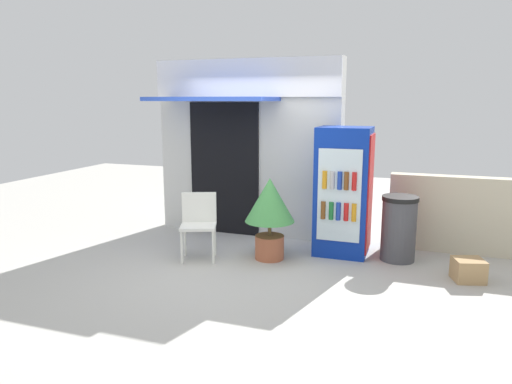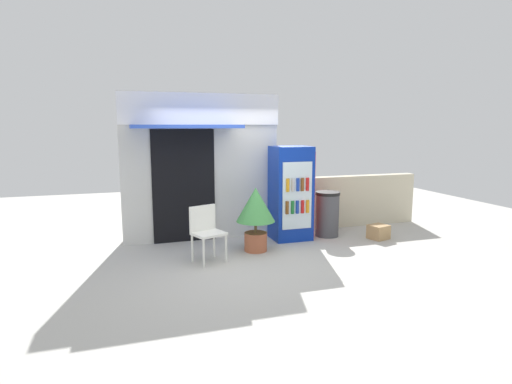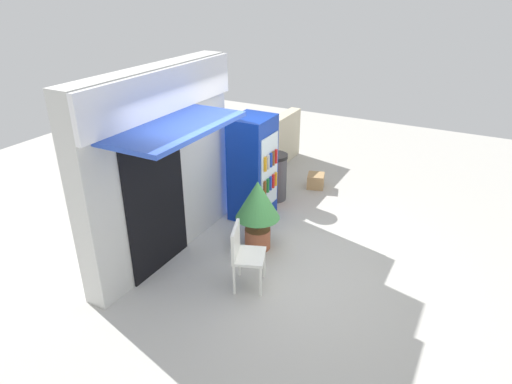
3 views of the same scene
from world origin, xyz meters
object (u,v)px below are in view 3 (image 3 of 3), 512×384
plastic_chair (243,251)px  potted_plant_near_shop (258,206)px  drink_cooler (253,168)px  trash_bin (274,177)px  cardboard_box (316,181)px

plastic_chair → potted_plant_near_shop: 0.99m
drink_cooler → plastic_chair: drink_cooler is taller
plastic_chair → potted_plant_near_shop: (0.93, 0.28, 0.18)m
trash_bin → drink_cooler: bearing=177.7°
drink_cooler → trash_bin: bearing=-2.3°
trash_bin → cardboard_box: 1.04m
drink_cooler → trash_bin: (0.77, -0.03, -0.45)m
potted_plant_near_shop → trash_bin: bearing=17.7°
potted_plant_near_shop → cardboard_box: potted_plant_near_shop is taller
potted_plant_near_shop → cardboard_box: (2.51, 0.02, -0.58)m
plastic_chair → trash_bin: (2.59, 0.81, -0.09)m
drink_cooler → cardboard_box: bearing=-18.4°
plastic_chair → potted_plant_near_shop: size_ratio=0.80×
drink_cooler → cardboard_box: (1.61, -0.54, -0.76)m
plastic_chair → cardboard_box: size_ratio=2.64×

